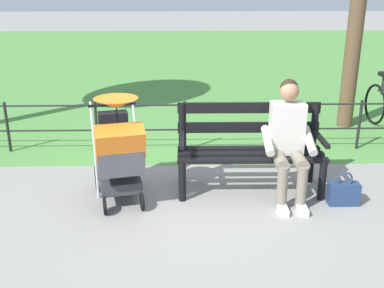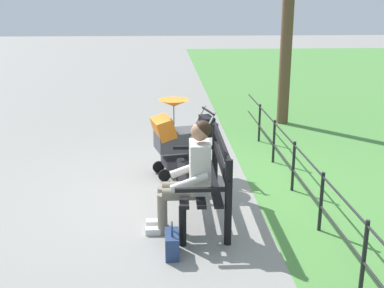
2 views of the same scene
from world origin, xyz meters
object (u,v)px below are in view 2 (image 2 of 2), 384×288
(person_on_bench, at_px, (190,173))
(handbag, at_px, (172,244))
(park_bench, at_px, (207,174))
(stroller, at_px, (179,137))

(person_on_bench, relative_size, handbag, 3.45)
(handbag, bearing_deg, person_on_bench, -20.42)
(person_on_bench, bearing_deg, handbag, 159.58)
(park_bench, xyz_separation_m, handbag, (-0.95, 0.44, -0.40))
(park_bench, distance_m, stroller, 1.45)
(person_on_bench, height_order, stroller, person_on_bench)
(person_on_bench, xyz_separation_m, stroller, (1.79, 0.07, -0.08))
(park_bench, relative_size, person_on_bench, 1.26)
(person_on_bench, distance_m, handbag, 0.82)
(stroller, bearing_deg, person_on_bench, -177.89)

